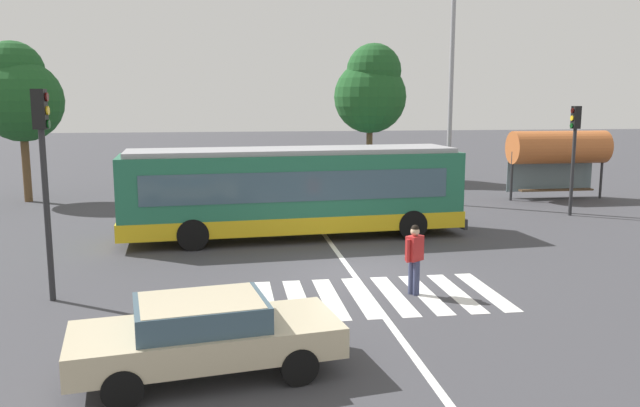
% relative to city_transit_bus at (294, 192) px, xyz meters
% --- Properties ---
extents(ground_plane, '(160.00, 160.00, 0.00)m').
position_rel_city_transit_bus_xyz_m(ground_plane, '(1.32, -4.66, -1.59)').
color(ground_plane, '#3D3D42').
extents(city_transit_bus, '(11.76, 3.44, 3.06)m').
position_rel_city_transit_bus_xyz_m(city_transit_bus, '(0.00, 0.00, 0.00)').
color(city_transit_bus, black).
rests_on(city_transit_bus, ground_plane).
extents(pedestrian_crossing_street, '(0.50, 0.44, 1.72)m').
position_rel_city_transit_bus_xyz_m(pedestrian_crossing_street, '(2.20, -6.88, -0.62)').
color(pedestrian_crossing_street, '#333856').
rests_on(pedestrian_crossing_street, ground_plane).
extents(foreground_sedan, '(4.73, 2.51, 1.35)m').
position_rel_city_transit_bus_xyz_m(foreground_sedan, '(-2.65, -10.81, -0.82)').
color(foreground_sedan, black).
rests_on(foreground_sedan, ground_plane).
extents(parked_car_blue, '(1.91, 4.52, 1.35)m').
position_rel_city_transit_bus_xyz_m(parked_car_blue, '(-2.98, 12.02, -0.82)').
color(parked_car_blue, black).
rests_on(parked_car_blue, ground_plane).
extents(parked_car_red, '(2.03, 4.58, 1.35)m').
position_rel_city_transit_bus_xyz_m(parked_car_red, '(-0.31, 11.81, -0.82)').
color(parked_car_red, black).
rests_on(parked_car_red, ground_plane).
extents(parked_car_champagne, '(2.17, 4.63, 1.35)m').
position_rel_city_transit_bus_xyz_m(parked_car_champagne, '(2.27, 12.16, -0.82)').
color(parked_car_champagne, black).
rests_on(parked_car_champagne, ground_plane).
extents(parked_car_teal, '(1.96, 4.54, 1.35)m').
position_rel_city_transit_bus_xyz_m(parked_car_teal, '(4.98, 12.10, -0.82)').
color(parked_car_teal, black).
rests_on(parked_car_teal, ground_plane).
extents(parked_car_silver, '(2.07, 4.60, 1.35)m').
position_rel_city_transit_bus_xyz_m(parked_car_silver, '(7.76, 11.98, -0.82)').
color(parked_car_silver, black).
rests_on(parked_car_silver, ground_plane).
extents(traffic_light_near_corner, '(0.33, 0.32, 4.91)m').
position_rel_city_transit_bus_xyz_m(traffic_light_near_corner, '(-6.34, -6.10, 1.69)').
color(traffic_light_near_corner, '#28282B').
rests_on(traffic_light_near_corner, ground_plane).
extents(traffic_light_far_corner, '(0.33, 0.32, 4.43)m').
position_rel_city_transit_bus_xyz_m(traffic_light_far_corner, '(11.63, 2.56, 1.40)').
color(traffic_light_far_corner, '#28282B').
rests_on(traffic_light_far_corner, ground_plane).
extents(bus_stop_shelter, '(4.66, 1.54, 3.25)m').
position_rel_city_transit_bus_xyz_m(bus_stop_shelter, '(13.24, 6.67, 0.83)').
color(bus_stop_shelter, '#28282B').
rests_on(bus_stop_shelter, ground_plane).
extents(twin_arm_street_lamp, '(4.95, 0.32, 10.11)m').
position_rel_city_transit_bus_xyz_m(twin_arm_street_lamp, '(7.60, 5.93, 4.57)').
color(twin_arm_street_lamp, '#939399').
rests_on(twin_arm_street_lamp, ground_plane).
extents(background_tree_left, '(3.72, 3.72, 7.33)m').
position_rel_city_transit_bus_xyz_m(background_tree_left, '(-11.50, 9.67, 3.41)').
color(background_tree_left, brown).
rests_on(background_tree_left, ground_plane).
extents(background_tree_right, '(4.22, 4.22, 7.92)m').
position_rel_city_transit_bus_xyz_m(background_tree_right, '(6.18, 15.39, 3.69)').
color(background_tree_right, brown).
rests_on(background_tree_right, ground_plane).
extents(crosswalk_painted_stripes, '(5.90, 3.20, 0.01)m').
position_rel_city_transit_bus_xyz_m(crosswalk_painted_stripes, '(1.31, -6.90, -1.58)').
color(crosswalk_painted_stripes, silver).
rests_on(crosswalk_painted_stripes, ground_plane).
extents(lane_center_line, '(0.16, 24.00, 0.01)m').
position_rel_city_transit_bus_xyz_m(lane_center_line, '(1.10, -2.66, -1.58)').
color(lane_center_line, silver).
rests_on(lane_center_line, ground_plane).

